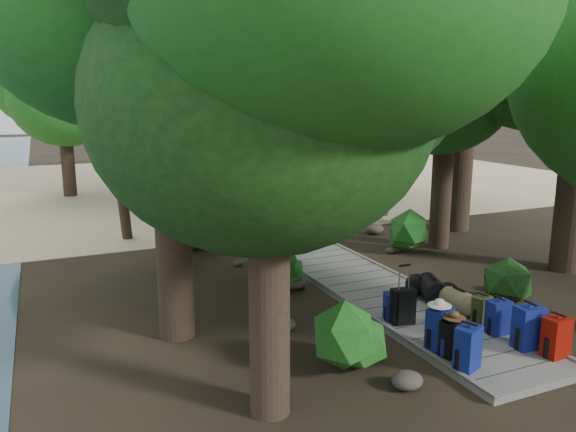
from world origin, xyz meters
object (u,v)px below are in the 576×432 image
backpack_right_b (529,325)px  duffel_right_black (432,289)px  backpack_left_a (468,346)px  backpack_right_c (498,315)px  backpack_left_b (452,336)px  backpack_left_d (395,305)px  backpack_right_a (557,335)px  backpack_left_c (440,326)px  sun_lounger (305,191)px  backpack_right_d (482,307)px  kayak (160,210)px  lone_suitcase_on_sand (250,206)px  duffel_right_khaki (458,301)px  suitcase_on_boardwalk (403,306)px

backpack_right_b → duffel_right_black: backpack_right_b is taller
backpack_left_a → backpack_right_c: backpack_left_a is taller
duffel_right_black → backpack_left_b: bearing=-100.8°
backpack_left_d → backpack_right_a: (1.45, -2.28, 0.08)m
backpack_left_c → sun_lounger: bearing=53.6°
backpack_left_c → backpack_right_c: 1.31m
backpack_left_b → backpack_left_c: backpack_left_c is taller
backpack_left_c → backpack_right_d: size_ratio=1.50×
backpack_left_a → backpack_right_d: bearing=19.8°
backpack_right_d → kayak: (-3.36, 12.30, -0.19)m
backpack_left_b → backpack_right_c: backpack_right_c is taller
backpack_left_c → kayak: backpack_left_c is taller
backpack_right_a → backpack_right_c: backpack_right_a is taller
backpack_right_a → backpack_right_d: size_ratio=1.40×
duffel_right_black → kayak: 11.51m
backpack_left_c → lone_suitcase_on_sand: backpack_left_c is taller
backpack_right_a → backpack_right_d: 1.59m
backpack_left_a → backpack_left_c: size_ratio=0.97×
backpack_right_c → duffel_right_black: bearing=92.9°
backpack_right_d → sun_lounger: (2.76, 13.13, -0.05)m
duffel_right_khaki → kayak: duffel_right_khaki is taller
suitcase_on_boardwalk → kayak: suitcase_on_boardwalk is taller
duffel_right_khaki → backpack_left_b: bearing=-134.1°
sun_lounger → duffel_right_khaki: bearing=-95.3°
backpack_right_a → backpack_left_c: bearing=142.9°
backpack_left_c → suitcase_on_boardwalk: bearing=67.0°
backpack_left_d → duffel_right_black: 1.38m
backpack_left_b → duffel_right_black: backpack_left_b is taller
backpack_right_d → duffel_right_khaki: 0.55m
duffel_right_khaki → suitcase_on_boardwalk: suitcase_on_boardwalk is taller
backpack_right_b → sun_lounger: backpack_right_b is taller
backpack_right_b → backpack_right_c: bearing=96.4°
backpack_left_c → suitcase_on_boardwalk: backpack_left_c is taller
backpack_right_a → backpack_right_c: 1.05m
backpack_right_b → kayak: size_ratio=0.23×
backpack_left_d → sun_lounger: backpack_left_d is taller
backpack_left_b → backpack_left_d: bearing=75.6°
backpack_left_d → backpack_left_a: bearing=-74.5°
duffel_right_black → suitcase_on_boardwalk: suitcase_on_boardwalk is taller
lone_suitcase_on_sand → duffel_right_black: bearing=-69.3°
backpack_right_d → lone_suitcase_on_sand: size_ratio=0.77×
suitcase_on_boardwalk → kayak: size_ratio=0.19×
sun_lounger → backpack_right_c: bearing=-94.7°
backpack_right_c → backpack_right_d: (0.15, 0.55, -0.07)m
backpack_left_d → kayak: size_ratio=0.17×
backpack_left_b → lone_suitcase_on_sand: 11.77m
backpack_left_b → backpack_left_c: bearing=79.9°
backpack_left_a → duffel_right_black: bearing=40.3°
backpack_left_a → duffel_right_black: size_ratio=1.01×
duffel_right_khaki → sun_lounger: bearing=76.8°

